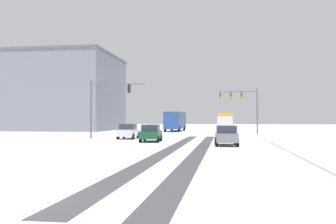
# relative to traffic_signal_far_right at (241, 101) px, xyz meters

# --- Properties ---
(ground_plane) EXTENTS (300.00, 300.00, 0.00)m
(ground_plane) POSITION_rel_traffic_signal_far_right_xyz_m (-7.58, -45.85, -4.78)
(ground_plane) COLOR white
(wheel_track_left_lane) EXTENTS (1.03, 39.39, 0.01)m
(wheel_track_left_lane) POSITION_rel_traffic_signal_far_right_xyz_m (-6.29, -27.95, -4.77)
(wheel_track_left_lane) COLOR #4C4C51
(wheel_track_left_lane) RESTS_ON ground
(wheel_track_right_lane) EXTENTS (0.97, 39.39, 0.01)m
(wheel_track_right_lane) POSITION_rel_traffic_signal_far_right_xyz_m (-4.14, -27.95, -4.77)
(wheel_track_right_lane) COLOR #4C4C51
(wheel_track_right_lane) RESTS_ON ground
(sidewalk_kerb_right) EXTENTS (4.00, 39.39, 0.12)m
(sidewalk_kerb_right) POSITION_rel_traffic_signal_far_right_xyz_m (3.60, -29.74, -4.72)
(sidewalk_kerb_right) COLOR white
(sidewalk_kerb_right) RESTS_ON ground
(traffic_signal_far_right) EXTENTS (5.58, 0.47, 6.50)m
(traffic_signal_far_right) POSITION_rel_traffic_signal_far_right_xyz_m (0.00, 0.00, 0.00)
(traffic_signal_far_right) COLOR #56565B
(traffic_signal_far_right) RESTS_ON ground
(traffic_signal_near_left) EXTENTS (6.26, 0.68, 6.50)m
(traffic_signal_near_left) POSITION_rel_traffic_signal_far_right_xyz_m (-15.65, -13.90, -0.33)
(traffic_signal_near_left) COLOR #56565B
(traffic_signal_near_left) RESTS_ON ground
(car_white_lead) EXTENTS (1.88, 4.13, 1.62)m
(car_white_lead) POSITION_rel_traffic_signal_far_right_xyz_m (-12.82, -14.94, -3.96)
(car_white_lead) COLOR silver
(car_white_lead) RESTS_ON ground
(car_dark_green_second) EXTENTS (2.02, 4.19, 1.62)m
(car_dark_green_second) POSITION_rel_traffic_signal_far_right_xyz_m (-9.39, -19.68, -3.96)
(car_dark_green_second) COLOR #194C2D
(car_dark_green_second) RESTS_ON ground
(car_grey_third) EXTENTS (1.97, 4.17, 1.62)m
(car_grey_third) POSITION_rel_traffic_signal_far_right_xyz_m (-2.33, -23.92, -3.96)
(car_grey_third) COLOR slate
(car_grey_third) RESTS_ON ground
(bus_oncoming) EXTENTS (2.81, 11.04, 3.38)m
(bus_oncoming) POSITION_rel_traffic_signal_far_right_xyz_m (-11.04, 11.84, -2.78)
(bus_oncoming) COLOR #284793
(bus_oncoming) RESTS_ON ground
(box_truck_delivery) EXTENTS (2.44, 7.45, 3.02)m
(box_truck_delivery) POSITION_rel_traffic_signal_far_right_xyz_m (-2.28, 1.49, -3.14)
(box_truck_delivery) COLOR silver
(box_truck_delivery) RESTS_ON ground
(office_building_far_left_block) EXTENTS (26.09, 20.03, 14.66)m
(office_building_far_left_block) POSITION_rel_traffic_signal_far_right_xyz_m (-36.57, 15.54, 2.56)
(office_building_far_left_block) COLOR gray
(office_building_far_left_block) RESTS_ON ground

